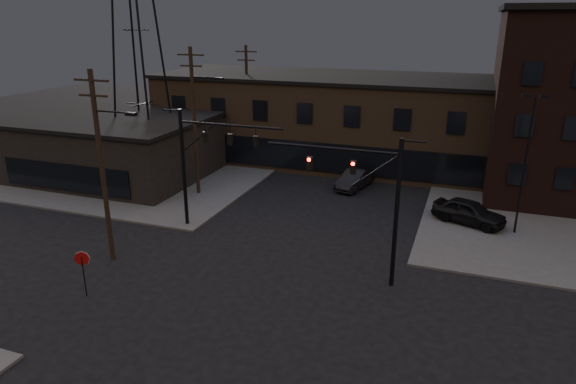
# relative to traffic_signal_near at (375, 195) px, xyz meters

# --- Properties ---
(ground) EXTENTS (140.00, 140.00, 0.00)m
(ground) POSITION_rel_traffic_signal_near_xyz_m (-5.36, -4.50, -4.93)
(ground) COLOR black
(ground) RESTS_ON ground
(sidewalk_nw) EXTENTS (30.00, 30.00, 0.15)m
(sidewalk_nw) POSITION_rel_traffic_signal_near_xyz_m (-27.36, 17.50, -4.86)
(sidewalk_nw) COLOR #474744
(sidewalk_nw) RESTS_ON ground
(building_row) EXTENTS (40.00, 12.00, 8.00)m
(building_row) POSITION_rel_traffic_signal_near_xyz_m (-5.36, 23.50, -0.93)
(building_row) COLOR brown
(building_row) RESTS_ON ground
(building_left) EXTENTS (16.00, 12.00, 5.00)m
(building_left) POSITION_rel_traffic_signal_near_xyz_m (-25.36, 11.50, -2.43)
(building_left) COLOR black
(building_left) RESTS_ON ground
(traffic_signal_near) EXTENTS (7.12, 0.24, 8.00)m
(traffic_signal_near) POSITION_rel_traffic_signal_near_xyz_m (0.00, 0.00, 0.00)
(traffic_signal_near) COLOR black
(traffic_signal_near) RESTS_ON ground
(traffic_signal_far) EXTENTS (7.12, 0.24, 8.00)m
(traffic_signal_far) POSITION_rel_traffic_signal_near_xyz_m (-12.07, 3.50, 0.08)
(traffic_signal_far) COLOR black
(traffic_signal_far) RESTS_ON ground
(stop_sign) EXTENTS (0.72, 0.33, 2.48)m
(stop_sign) POSITION_rel_traffic_signal_near_xyz_m (-13.36, -6.49, -3.09)
(stop_sign) COLOR black
(stop_sign) RESTS_ON ground
(utility_pole_near) EXTENTS (3.70, 0.28, 11.00)m
(utility_pole_near) POSITION_rel_traffic_signal_near_xyz_m (-14.79, -2.50, 0.94)
(utility_pole_near) COLOR black
(utility_pole_near) RESTS_ON ground
(utility_pole_mid) EXTENTS (3.70, 0.28, 11.50)m
(utility_pole_mid) POSITION_rel_traffic_signal_near_xyz_m (-15.79, 9.50, 1.19)
(utility_pole_mid) COLOR black
(utility_pole_mid) RESTS_ON ground
(utility_pole_far) EXTENTS (2.20, 0.28, 11.00)m
(utility_pole_far) POSITION_rel_traffic_signal_near_xyz_m (-16.86, 21.50, 0.85)
(utility_pole_far) COLOR black
(utility_pole_far) RESTS_ON ground
(transmission_tower) EXTENTS (7.00, 7.00, 25.00)m
(transmission_tower) POSITION_rel_traffic_signal_near_xyz_m (-23.36, 13.50, 7.57)
(transmission_tower) COLOR black
(transmission_tower) RESTS_ON ground
(lot_light_a) EXTENTS (1.50, 0.28, 9.14)m
(lot_light_a) POSITION_rel_traffic_signal_near_xyz_m (7.64, 9.50, 0.58)
(lot_light_a) COLOR black
(lot_light_a) RESTS_ON ground
(parked_car_lot_a) EXTENTS (5.26, 3.60, 1.66)m
(parked_car_lot_a) POSITION_rel_traffic_signal_near_xyz_m (4.71, 10.14, -3.95)
(parked_car_lot_a) COLOR black
(parked_car_lot_a) RESTS_ON sidewalk_ne
(parked_car_lot_b) EXTENTS (5.10, 2.27, 1.45)m
(parked_car_lot_b) POSITION_rel_traffic_signal_near_xyz_m (7.91, 19.59, -4.05)
(parked_car_lot_b) COLOR silver
(parked_car_lot_b) RESTS_ON sidewalk_ne
(car_crossing) EXTENTS (2.58, 4.97, 1.56)m
(car_crossing) POSITION_rel_traffic_signal_near_xyz_m (-4.41, 15.39, -4.15)
(car_crossing) COLOR black
(car_crossing) RESTS_ON ground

